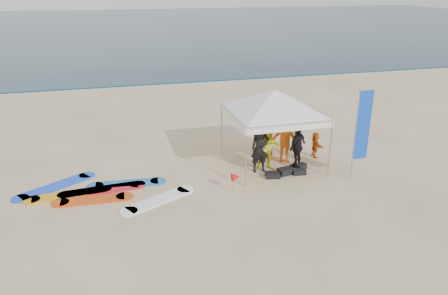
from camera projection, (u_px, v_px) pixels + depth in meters
The scene contains 14 objects.
ground at pixel (259, 215), 12.80m from camera, with size 120.00×120.00×0.00m, color beige.
ocean at pixel (127, 26), 66.82m from camera, with size 160.00×84.00×0.08m, color #0C2633.
shoreline_foam at pixel (167, 84), 29.19m from camera, with size 160.00×1.20×0.01m, color silver.
person_black_a at pixel (260, 148), 15.43m from camera, with size 0.66×0.43×1.82m, color black.
person_yellow at pixel (268, 146), 15.60m from camera, with size 0.87×0.67×1.78m, color gold.
person_orange_a at pixel (285, 138), 16.28m from camera, with size 1.20×0.69×1.87m, color #E05613.
person_black_b at pixel (297, 146), 15.84m from camera, with size 0.95×0.40×1.62m, color black.
person_orange_b at pixel (265, 136), 16.70m from camera, with size 0.85×0.55×1.73m, color #FF4516.
person_seated at pixel (315, 145), 16.87m from camera, with size 0.94×0.30×1.01m, color #D05612.
canopy_tent at pixel (275, 90), 15.36m from camera, with size 4.32×4.32×3.26m.
feather_flag at pixel (362, 127), 14.52m from camera, with size 0.54×0.04×3.21m.
marker_pennant at pixel (236, 177), 14.09m from camera, with size 0.28×0.28×0.64m.
gear_pile at pixel (288, 172), 15.49m from camera, with size 1.77×0.83×0.22m.
surfboard_spread at pixel (100, 192), 14.11m from camera, with size 5.39×3.47×0.07m.
Camera 1 is at (-3.99, -10.57, 6.42)m, focal length 35.00 mm.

